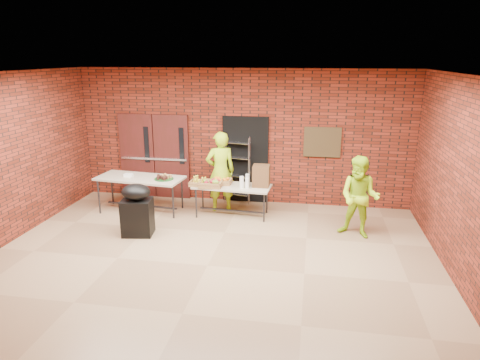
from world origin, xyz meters
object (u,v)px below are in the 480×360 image
object	(u,v)px
wire_rack	(237,170)
table_left	(140,180)
volunteer_man	(359,197)
covered_grill	(137,210)
volunteer_woman	(220,171)
coffee_dispenser	(261,176)
table_right	(232,188)

from	to	relation	value
wire_rack	table_left	xyz separation A→B (m)	(-2.08, -0.95, -0.07)
table_left	volunteer_man	world-z (taller)	volunteer_man
covered_grill	volunteer_woman	world-z (taller)	volunteer_woman
coffee_dispenser	volunteer_man	distance (m)	2.18
table_left	table_right	xyz separation A→B (m)	(2.12, 0.08, -0.10)
table_right	coffee_dispenser	world-z (taller)	coffee_dispenser
wire_rack	table_right	world-z (taller)	wire_rack
covered_grill	volunteer_man	bearing A→B (deg)	0.52
wire_rack	volunteer_man	distance (m)	3.14
table_right	volunteer_woman	bearing A→B (deg)	139.39
table_left	table_right	distance (m)	2.13
wire_rack	table_left	size ratio (longest dim) A/B	0.79
covered_grill	volunteer_man	world-z (taller)	volunteer_man
wire_rack	coffee_dispenser	bearing A→B (deg)	-37.12
wire_rack	table_right	xyz separation A→B (m)	(0.04, -0.87, -0.17)
covered_grill	coffee_dispenser	bearing A→B (deg)	23.79
table_left	volunteer_man	size ratio (longest dim) A/B	1.26
table_left	covered_grill	size ratio (longest dim) A/B	1.94
wire_rack	volunteer_woman	size ratio (longest dim) A/B	0.88
wire_rack	table_right	bearing A→B (deg)	-74.82
wire_rack	volunteer_woman	world-z (taller)	volunteer_woman
table_left	coffee_dispenser	bearing A→B (deg)	9.11
covered_grill	wire_rack	bearing A→B (deg)	45.86
table_right	covered_grill	bearing A→B (deg)	-136.66
coffee_dispenser	covered_grill	bearing A→B (deg)	-147.89
table_left	volunteer_woman	xyz separation A→B (m)	(1.79, 0.40, 0.18)
table_right	volunteer_woman	xyz separation A→B (m)	(-0.33, 0.33, 0.28)
table_left	table_right	size ratio (longest dim) A/B	1.18
wire_rack	table_left	world-z (taller)	wire_rack
wire_rack	table_left	bearing A→B (deg)	-142.91
table_right	volunteer_man	bearing A→B (deg)	-10.87
covered_grill	volunteer_woman	size ratio (longest dim) A/B	0.57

